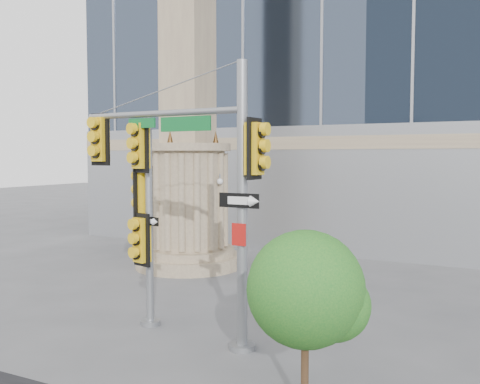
% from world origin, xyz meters
% --- Properties ---
extents(ground, '(120.00, 120.00, 0.00)m').
position_xyz_m(ground, '(0.00, 0.00, 0.00)').
color(ground, '#545456').
rests_on(ground, ground).
extents(monument, '(4.40, 4.40, 16.60)m').
position_xyz_m(monument, '(-6.00, 9.00, 5.52)').
color(monument, gray).
rests_on(monument, ground).
extents(main_signal_pole, '(5.27, 0.67, 6.80)m').
position_xyz_m(main_signal_pole, '(-0.95, 1.54, 4.21)').
color(main_signal_pole, slate).
rests_on(main_signal_pole, ground).
extents(secondary_signal_pole, '(0.98, 0.88, 5.65)m').
position_xyz_m(secondary_signal_pole, '(-2.87, 1.90, 3.32)').
color(secondary_signal_pole, slate).
rests_on(secondary_signal_pole, ground).
extents(street_tree, '(2.12, 2.07, 3.31)m').
position_xyz_m(street_tree, '(2.75, -0.84, 2.18)').
color(street_tree, gray).
rests_on(street_tree, ground).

